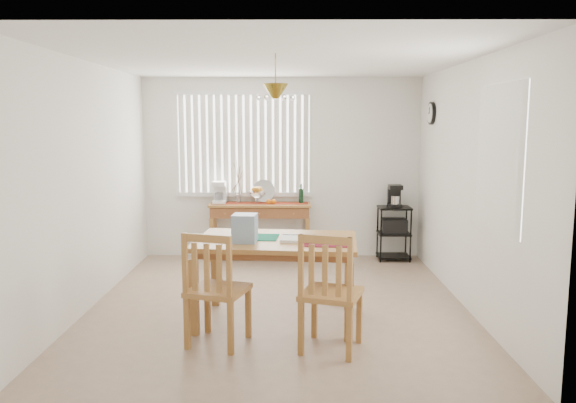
{
  "coord_description": "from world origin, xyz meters",
  "views": [
    {
      "loc": [
        0.14,
        -5.9,
        1.96
      ],
      "look_at": [
        0.1,
        0.55,
        1.05
      ],
      "focal_mm": 35.0,
      "sensor_mm": 36.0,
      "label": 1
    }
  ],
  "objects_px": {
    "sideboard": "(261,217)",
    "cart_items": "(395,197)",
    "wire_cart": "(394,228)",
    "chair_left": "(216,290)",
    "dining_table": "(276,249)",
    "chair_right": "(330,293)"
  },
  "relations": [
    {
      "from": "sideboard",
      "to": "cart_items",
      "type": "relative_size",
      "value": 4.56
    },
    {
      "from": "sideboard",
      "to": "cart_items",
      "type": "distance_m",
      "value": 1.93
    },
    {
      "from": "wire_cart",
      "to": "dining_table",
      "type": "relative_size",
      "value": 0.47
    },
    {
      "from": "dining_table",
      "to": "chair_left",
      "type": "bearing_deg",
      "value": -129.99
    },
    {
      "from": "cart_items",
      "to": "dining_table",
      "type": "distance_m",
      "value": 3.02
    },
    {
      "from": "wire_cart",
      "to": "cart_items",
      "type": "relative_size",
      "value": 2.43
    },
    {
      "from": "sideboard",
      "to": "chair_right",
      "type": "bearing_deg",
      "value": -76.81
    },
    {
      "from": "cart_items",
      "to": "dining_table",
      "type": "height_order",
      "value": "cart_items"
    },
    {
      "from": "sideboard",
      "to": "chair_left",
      "type": "relative_size",
      "value": 1.4
    },
    {
      "from": "dining_table",
      "to": "chair_left",
      "type": "xyz_separation_m",
      "value": [
        -0.51,
        -0.61,
        -0.23
      ]
    },
    {
      "from": "dining_table",
      "to": "chair_left",
      "type": "height_order",
      "value": "chair_left"
    },
    {
      "from": "cart_items",
      "to": "chair_right",
      "type": "height_order",
      "value": "cart_items"
    },
    {
      "from": "cart_items",
      "to": "chair_left",
      "type": "height_order",
      "value": "cart_items"
    },
    {
      "from": "wire_cart",
      "to": "cart_items",
      "type": "height_order",
      "value": "cart_items"
    },
    {
      "from": "cart_items",
      "to": "chair_right",
      "type": "bearing_deg",
      "value": -109.15
    },
    {
      "from": "dining_table",
      "to": "chair_right",
      "type": "height_order",
      "value": "chair_right"
    },
    {
      "from": "wire_cart",
      "to": "dining_table",
      "type": "xyz_separation_m",
      "value": [
        -1.62,
        -2.53,
        0.27
      ]
    },
    {
      "from": "cart_items",
      "to": "sideboard",
      "type": "bearing_deg",
      "value": 179.44
    },
    {
      "from": "chair_right",
      "to": "cart_items",
      "type": "bearing_deg",
      "value": 70.85
    },
    {
      "from": "wire_cart",
      "to": "chair_left",
      "type": "distance_m",
      "value": 3.8
    },
    {
      "from": "wire_cart",
      "to": "chair_right",
      "type": "distance_m",
      "value": 3.46
    },
    {
      "from": "dining_table",
      "to": "chair_left",
      "type": "relative_size",
      "value": 1.59
    }
  ]
}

